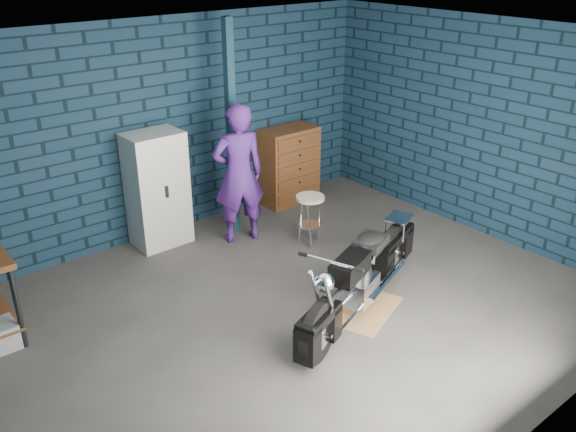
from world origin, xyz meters
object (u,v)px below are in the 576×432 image
at_px(locker, 158,190).
at_px(motorcycle, 363,269).
at_px(tool_chest, 289,166).
at_px(shop_stool, 310,220).
at_px(person, 239,174).

bearing_deg(locker, motorcycle, -72.49).
height_order(motorcycle, locker, locker).
distance_m(tool_chest, shop_stool, 1.39).
relative_size(tool_chest, shop_stool, 1.71).
relative_size(motorcycle, tool_chest, 1.95).
relative_size(motorcycle, locker, 1.49).
bearing_deg(locker, person, -33.68).
xyz_separation_m(person, shop_stool, (0.60, -0.65, -0.56)).
relative_size(motorcycle, person, 1.21).
height_order(motorcycle, person, person).
bearing_deg(motorcycle, tool_chest, 44.61).
distance_m(locker, tool_chest, 2.09).
distance_m(person, tool_chest, 1.41).
height_order(locker, shop_stool, locker).
relative_size(motorcycle, shop_stool, 3.33).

